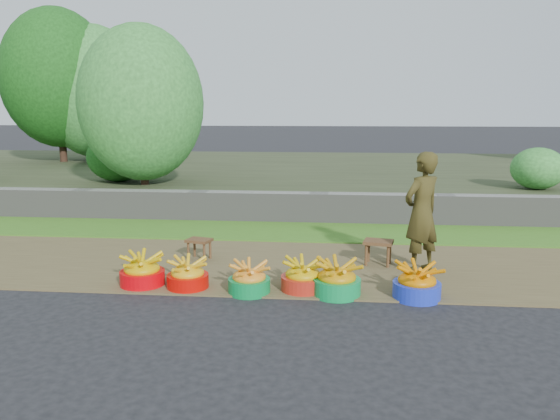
# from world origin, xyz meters

# --- Properties ---
(ground_plane) EXTENTS (120.00, 120.00, 0.00)m
(ground_plane) POSITION_xyz_m (0.00, 0.00, 0.00)
(ground_plane) COLOR black
(ground_plane) RESTS_ON ground
(dirt_shoulder) EXTENTS (80.00, 2.50, 0.02)m
(dirt_shoulder) POSITION_xyz_m (0.00, 1.25, 0.01)
(dirt_shoulder) COLOR brown
(dirt_shoulder) RESTS_ON ground
(grass_verge) EXTENTS (80.00, 1.50, 0.04)m
(grass_verge) POSITION_xyz_m (0.00, 3.25, 0.02)
(grass_verge) COLOR #407820
(grass_verge) RESTS_ON ground
(retaining_wall) EXTENTS (80.00, 0.35, 0.55)m
(retaining_wall) POSITION_xyz_m (0.00, 4.10, 0.28)
(retaining_wall) COLOR slate
(retaining_wall) RESTS_ON ground
(earth_bank) EXTENTS (80.00, 10.00, 0.50)m
(earth_bank) POSITION_xyz_m (0.00, 9.00, 0.25)
(earth_bank) COLOR #363E24
(earth_bank) RESTS_ON ground
(vegetation) EXTENTS (35.85, 7.92, 4.40)m
(vegetation) POSITION_xyz_m (-0.83, 8.74, 2.53)
(vegetation) COLOR #301E15
(vegetation) RESTS_ON earth_bank
(basin_a) EXTENTS (0.52, 0.52, 0.39)m
(basin_a) POSITION_xyz_m (-1.97, 0.30, 0.17)
(basin_a) COLOR red
(basin_a) RESTS_ON ground
(basin_b) EXTENTS (0.48, 0.48, 0.36)m
(basin_b) POSITION_xyz_m (-1.42, 0.26, 0.16)
(basin_b) COLOR #C90A04
(basin_b) RESTS_ON ground
(basin_c) EXTENTS (0.47, 0.47, 0.35)m
(basin_c) POSITION_xyz_m (-0.69, 0.17, 0.16)
(basin_c) COLOR #07833A
(basin_c) RESTS_ON ground
(basin_d) EXTENTS (0.50, 0.50, 0.37)m
(basin_d) POSITION_xyz_m (-0.09, 0.29, 0.17)
(basin_d) COLOR #B52315
(basin_d) RESTS_ON ground
(basin_e) EXTENTS (0.53, 0.53, 0.40)m
(basin_e) POSITION_xyz_m (0.29, 0.19, 0.18)
(basin_e) COLOR #0A8E42
(basin_e) RESTS_ON ground
(basin_f) EXTENTS (0.52, 0.52, 0.39)m
(basin_f) POSITION_xyz_m (1.16, 0.16, 0.17)
(basin_f) COLOR #1C31C7
(basin_f) RESTS_ON ground
(stool_left) EXTENTS (0.37, 0.32, 0.28)m
(stool_left) POSITION_xyz_m (-1.57, 1.44, 0.24)
(stool_left) COLOR #53361D
(stool_left) RESTS_ON dirt_shoulder
(stool_right) EXTENTS (0.42, 0.36, 0.33)m
(stool_right) POSITION_xyz_m (0.85, 1.40, 0.28)
(stool_right) COLOR #53361D
(stool_right) RESTS_ON dirt_shoulder
(vendor_woman) EXTENTS (0.66, 0.63, 1.52)m
(vendor_woman) POSITION_xyz_m (1.34, 1.14, 0.78)
(vendor_woman) COLOR black
(vendor_woman) RESTS_ON dirt_shoulder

